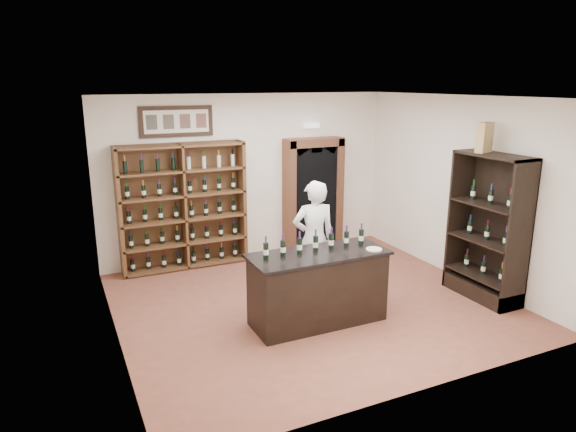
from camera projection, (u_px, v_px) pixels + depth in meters
The scene contains 21 objects.
floor at pixel (310, 303), 7.68m from camera, with size 5.50×5.50×0.00m, color brown.
ceiling at pixel (313, 97), 6.91m from camera, with size 5.50×5.50×0.00m, color white.
wall_back at pixel (249, 176), 9.48m from camera, with size 5.50×0.04×3.00m, color white.
wall_left at pixel (109, 228), 6.17m from camera, with size 0.04×5.00×3.00m, color white.
wall_right at pixel (460, 189), 8.41m from camera, with size 0.04×5.00×3.00m, color white.
wine_shelf at pixel (183, 206), 8.91m from camera, with size 2.20×0.38×2.20m.
framed_picture at pixel (176, 121), 8.66m from camera, with size 1.25×0.04×0.52m, color black.
arched_doorway at pixel (313, 191), 9.94m from camera, with size 1.17×0.35×2.17m.
emergency_light at pixel (312, 125), 9.69m from camera, with size 0.30×0.10×0.10m, color white.
tasting_counter at pixel (318, 288), 6.94m from camera, with size 1.88×0.78×1.00m.
counter_bottle_0 at pixel (266, 251), 6.57m from camera, with size 0.07×0.07×0.30m.
counter_bottle_1 at pixel (283, 248), 6.66m from camera, with size 0.07×0.07×0.30m.
counter_bottle_2 at pixel (300, 246), 6.76m from camera, with size 0.07×0.07×0.30m.
counter_bottle_3 at pixel (316, 243), 6.86m from camera, with size 0.07×0.07×0.30m.
counter_bottle_4 at pixel (331, 241), 6.96m from camera, with size 0.07×0.07×0.30m.
counter_bottle_5 at pixel (346, 239), 7.06m from camera, with size 0.07×0.07×0.30m.
counter_bottle_6 at pixel (361, 237), 7.15m from camera, with size 0.07×0.07×0.30m.
side_cabinet at pixel (487, 249), 7.72m from camera, with size 0.48×1.20×2.20m.
shopkeeper at pixel (314, 239), 7.74m from camera, with size 0.66×0.43×1.80m, color white.
plate at pixel (374, 249), 6.93m from camera, with size 0.22×0.22×0.02m, color beige.
wine_crate at pixel (485, 137), 7.45m from camera, with size 0.31×0.13×0.44m, color tan.
Camera 1 is at (-3.29, -6.29, 3.21)m, focal length 32.00 mm.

